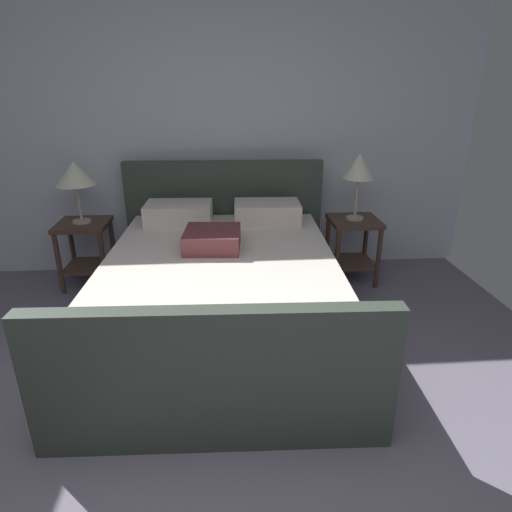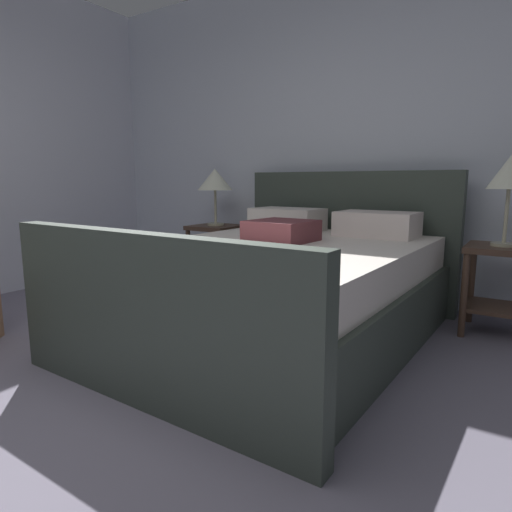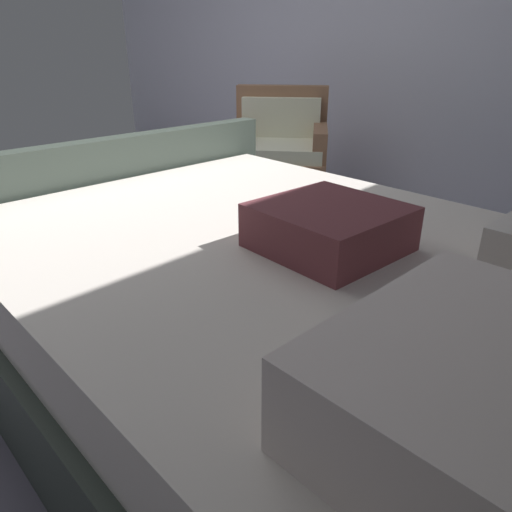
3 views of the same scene
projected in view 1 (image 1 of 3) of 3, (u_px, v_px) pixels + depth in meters
The scene contains 6 objects.
wall_back at pixel (201, 122), 4.02m from camera, with size 5.20×0.12×2.84m, color silver.
bed at pixel (222, 288), 3.21m from camera, with size 1.89×2.38×1.10m.
nightstand_right at pixel (353, 239), 4.03m from camera, with size 0.44×0.44×0.60m.
table_lamp_right at pixel (359, 168), 3.78m from camera, with size 0.27×0.27×0.59m.
nightstand_left at pixel (85, 243), 3.94m from camera, with size 0.44×0.44×0.60m.
table_lamp_left at pixel (75, 175), 3.70m from camera, with size 0.34×0.34×0.54m.
Camera 1 is at (0.18, -0.97, 1.76)m, focal length 30.51 mm.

